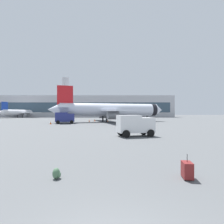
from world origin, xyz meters
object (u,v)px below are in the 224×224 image
Objects in this scene: safety_cone_mid at (108,121)px; safety_cone_near at (96,120)px; airplane_at_gate at (111,110)px; cargo_van at (136,125)px; airplane_taxiing at (23,112)px; safety_cone_far at (90,121)px; rolling_suitcase at (188,170)px; service_truck at (65,117)px; traveller_backpack at (57,173)px; safety_cone_outer at (52,123)px.

safety_cone_near is at bearing 147.80° from safety_cone_mid.
airplane_at_gate reaches higher than cargo_van.
cargo_van is 35.05m from safety_cone_mid.
safety_cone_near is at bearing -42.73° from airplane_taxiing.
airplane_at_gate is 4.03m from safety_cone_mid.
safety_cone_near reaches higher than safety_cone_mid.
rolling_suitcase is at bearing -77.78° from safety_cone_far.
airplane_at_gate is at bearing 94.72° from rolling_suitcase.
airplane_at_gate is 14.33m from service_truck.
airplane_at_gate is 52.73× the size of safety_cone_mid.
cargo_van is 9.91× the size of traveller_backpack.
traveller_backpack is (47.42, -92.53, -2.61)m from airplane_taxiing.
airplane_taxiing is at bearing 133.94° from safety_cone_far.
safety_cone_outer is (-9.43, -15.09, -0.03)m from safety_cone_near.
cargo_van is (3.33, -32.68, -2.21)m from airplane_at_gate.
safety_cone_mid is (-4.20, 34.78, -1.12)m from cargo_van.
airplane_at_gate is 6.78× the size of service_truck.
service_truck is 7.78× the size of safety_cone_mid.
airplane_taxiing is at bearing 137.25° from airplane_at_gate.
airplane_taxiing reaches higher than traveller_backpack.
airplane_taxiing is at bearing 119.92° from rolling_suitcase.
traveller_backpack is (-1.95, -46.90, -3.42)m from airplane_at_gate.
airplane_at_gate is 49.05× the size of safety_cone_outer.
airplane_taxiing reaches higher than rolling_suitcase.
safety_cone_outer is (-8.07, -11.46, -0.01)m from safety_cone_far.
airplane_taxiing is at bearing 117.14° from traveller_backpack.
safety_cone_outer is at bearing -122.00° from safety_cone_near.
safety_cone_near is at bearing 102.79° from cargo_van.
airplane_taxiing is 104.01m from traveller_backpack.
safety_cone_far is (5.26, 9.05, -1.25)m from service_truck.
rolling_suitcase reaches higher than safety_cone_mid.
safety_cone_outer is (-17.94, 22.40, -1.10)m from cargo_van.
airplane_taxiing is 5.60× the size of cargo_van.
safety_cone_outer is at bearing 109.07° from traveller_backpack.
cargo_van reaches higher than safety_cone_far.
airplane_at_gate is 47.16m from rolling_suitcase.
safety_cone_near is (-8.51, 37.49, -1.06)m from cargo_van.
safety_cone_near is 0.71× the size of rolling_suitcase.
cargo_van reaches higher than rolling_suitcase.
airplane_at_gate is 48.01× the size of safety_cone_far.
safety_cone_mid is (10.93, 9.98, -1.28)m from service_truck.
airplane_at_gate reaches higher than safety_cone_near.
safety_cone_outer is at bearing -137.97° from safety_cone_mid.
safety_cone_far is at bearing 106.25° from cargo_van.
airplane_at_gate is 1.32× the size of airplane_taxiing.
rolling_suitcase reaches higher than safety_cone_near.
safety_cone_far is (-6.54, 1.18, -3.30)m from airplane_at_gate.
safety_cone_near is at bearing 93.57° from traveller_backpack.
airplane_at_gate reaches higher than safety_cone_mid.
cargo_van is 7.12× the size of safety_cone_mid.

